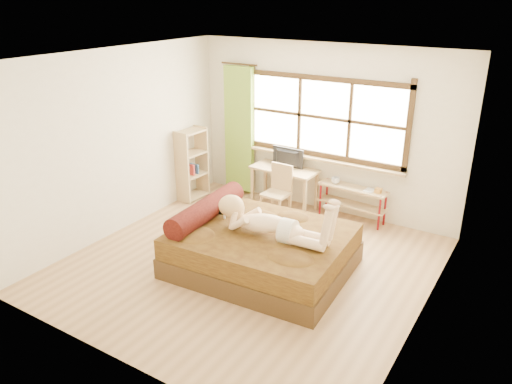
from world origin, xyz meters
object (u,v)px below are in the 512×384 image
Objects in this scene: kitten at (221,208)px; bookshelf at (192,164)px; pipe_shelf at (353,196)px; chair at (279,188)px; desk at (284,173)px; woman at (271,212)px; bed at (258,248)px.

kitten is 0.26× the size of bookshelf.
chair is at bearing -151.70° from pipe_shelf.
kitten is at bearing -116.49° from pipe_shelf.
woman is at bearing -63.73° from desk.
chair is 0.77× the size of pipe_shelf.
pipe_shelf is at bearing 56.45° from kitten.
bed is 6.97× the size of kitten.
woman is at bearing -61.88° from chair.
bookshelf is at bearing 143.81° from bed.
bed is 2.68m from bookshelf.
bed reaches higher than kitten.
chair is (0.07, 1.48, -0.20)m from kitten.
chair is 0.70× the size of bookshelf.
bed is 2.64× the size of chair.
woman reaches higher than desk.
chair reaches higher than bed.
bookshelf reaches higher than woman.
bed is 1.84× the size of bookshelf.
woman is at bearing -93.69° from pipe_shelf.
woman is 0.90m from kitten.
bookshelf is at bearing -163.30° from pipe_shelf.
pipe_shelf is at bearing 26.60° from chair.
pipe_shelf is (0.48, 2.07, 0.11)m from bed.
kitten is (-0.87, 0.15, -0.20)m from woman.
kitten is at bearing 167.86° from bed.
desk is at bearing 107.52° from chair.
kitten is 1.49m from chair.
chair is at bearing 83.82° from kitten.
kitten is 0.29× the size of desk.
chair is at bearing -72.48° from desk.
desk is at bearing 106.28° from bed.
bookshelf is at bearing -173.25° from chair.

